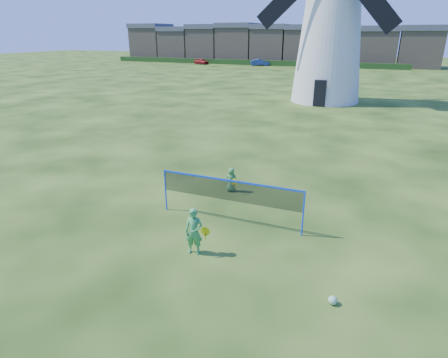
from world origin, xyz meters
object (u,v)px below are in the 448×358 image
at_px(windmill, 331,27).
at_px(player_boy, 231,180).
at_px(badminton_net, 230,191).
at_px(play_ball, 333,300).
at_px(player_girl, 194,232).
at_px(car_left, 201,61).
at_px(car_right, 260,62).

relative_size(windmill, player_boy, 18.28).
bearing_deg(badminton_net, play_ball, -37.96).
height_order(player_girl, play_ball, player_girl).
height_order(windmill, play_ball, windmill).
distance_m(player_boy, play_ball, 7.33).
relative_size(player_girl, car_left, 0.40).
relative_size(player_boy, car_left, 0.28).
bearing_deg(car_left, car_right, -62.79).
bearing_deg(player_girl, windmill, 79.69).
bearing_deg(badminton_net, player_girl, -95.50).
distance_m(badminton_net, player_boy, 2.76).
distance_m(play_ball, car_left, 75.35).
xyz_separation_m(player_girl, car_left, (-31.39, 65.72, -0.11)).
bearing_deg(badminton_net, car_right, 106.49).
xyz_separation_m(windmill, car_right, (-18.40, 38.29, -6.00)).
relative_size(badminton_net, player_boy, 5.02).
distance_m(windmill, player_boy, 24.64).
bearing_deg(play_ball, player_boy, 130.83).
height_order(play_ball, car_left, car_left).
xyz_separation_m(car_left, car_right, (12.46, 1.23, 0.02)).
xyz_separation_m(badminton_net, player_girl, (-0.22, -2.26, -0.43)).
distance_m(badminton_net, car_right, 67.47).
relative_size(badminton_net, car_left, 1.42).
bearing_deg(car_left, badminton_net, -131.95).
xyz_separation_m(play_ball, car_left, (-35.47, 66.47, 0.50)).
relative_size(windmill, car_right, 4.79).
relative_size(car_left, car_right, 0.93).
bearing_deg(windmill, car_right, 115.66).
bearing_deg(car_left, play_ball, -130.34).
height_order(badminton_net, play_ball, badminton_net).
relative_size(player_girl, car_right, 0.37).
bearing_deg(car_left, windmill, -118.65).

